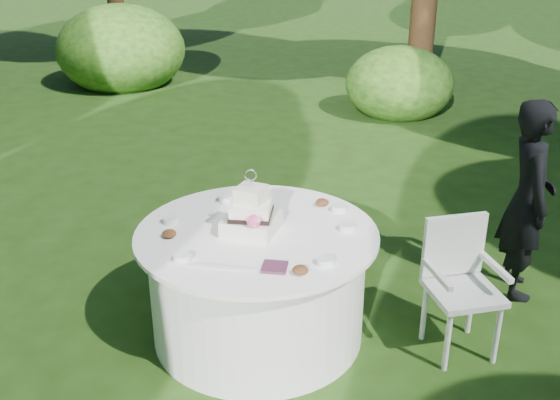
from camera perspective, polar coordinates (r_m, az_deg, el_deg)
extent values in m
plane|color=#1E350E|center=(4.57, -1.90, -11.44)|extent=(80.00, 80.00, 0.00)
cube|color=#4D213B|center=(3.75, -0.47, -5.87)|extent=(0.14, 0.14, 0.02)
ellipsoid|color=silver|center=(3.78, -5.68, -5.81)|extent=(0.48, 0.07, 0.01)
imported|color=black|center=(5.02, 20.77, -0.01)|extent=(0.38, 0.56, 1.48)
cylinder|color=silver|center=(4.37, -1.96, -7.47)|extent=(1.40, 1.40, 0.74)
cylinder|color=white|center=(4.18, -2.04, -2.95)|extent=(1.56, 1.56, 0.03)
cube|color=silver|center=(4.17, -2.50, -2.08)|extent=(0.37, 0.37, 0.11)
cube|color=silver|center=(4.12, -2.52, -0.83)|extent=(0.26, 0.26, 0.11)
cube|color=white|center=(4.08, -2.55, 0.44)|extent=(0.21, 0.21, 0.11)
cube|color=black|center=(4.14, -2.51, -1.27)|extent=(0.27, 0.27, 0.03)
sphere|color=#E34273|center=(4.00, -2.32, -1.90)|extent=(0.09, 0.09, 0.09)
cylinder|color=silver|center=(4.05, -2.56, 1.42)|extent=(0.01, 0.01, 0.05)
torus|color=silver|center=(4.03, -2.58, 2.21)|extent=(0.08, 0.02, 0.08)
cube|color=silver|center=(4.32, 15.70, -7.74)|extent=(0.54, 0.54, 0.04)
cube|color=white|center=(4.35, 14.90, -3.80)|extent=(0.40, 0.19, 0.42)
cylinder|color=white|center=(4.25, 14.36, -11.87)|extent=(0.04, 0.04, 0.42)
cylinder|color=silver|center=(4.40, 18.37, -11.05)|extent=(0.04, 0.04, 0.42)
cylinder|color=white|center=(4.50, 12.45, -9.50)|extent=(0.04, 0.04, 0.42)
cylinder|color=white|center=(4.64, 16.28, -8.82)|extent=(0.04, 0.04, 0.42)
cube|color=white|center=(4.16, 13.51, -6.27)|extent=(0.17, 0.36, 0.03)
cube|color=white|center=(4.34, 18.26, -5.53)|extent=(0.17, 0.36, 0.03)
cylinder|color=white|center=(4.62, -4.78, 0.14)|extent=(0.10, 0.10, 0.04)
cylinder|color=white|center=(3.87, -8.51, -4.97)|extent=(0.10, 0.10, 0.04)
cylinder|color=white|center=(4.47, 5.14, -0.71)|extent=(0.10, 0.10, 0.04)
cylinder|color=white|center=(4.34, -9.54, -1.72)|extent=(0.10, 0.10, 0.04)
cylinder|color=white|center=(4.21, 5.86, -2.36)|extent=(0.10, 0.10, 0.04)
cylinder|color=white|center=(3.80, 3.98, -5.32)|extent=(0.10, 0.10, 0.04)
ellipsoid|color=#562D16|center=(3.69, 1.78, -6.11)|extent=(0.09, 0.09, 0.05)
ellipsoid|color=#562D16|center=(4.54, 3.69, -0.21)|extent=(0.09, 0.09, 0.05)
ellipsoid|color=#562D16|center=(4.15, -9.62, -2.90)|extent=(0.09, 0.09, 0.05)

